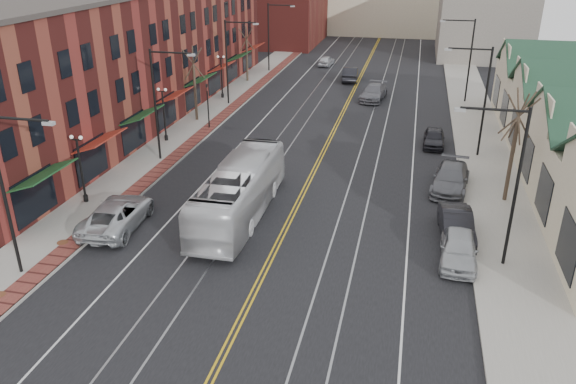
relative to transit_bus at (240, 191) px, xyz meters
The scene contains 31 objects.
ground 9.07m from the transit_bus, 70.68° to the right, with size 160.00×160.00×0.00m, color black.
sidewalk_left 14.77m from the transit_bus, 128.01° to the left, with size 4.00×120.00×0.15m, color gray.
sidewalk_right 18.97m from the transit_bus, 37.75° to the left, with size 4.00×120.00×0.15m, color gray.
building_left 24.86m from the transit_bus, 130.82° to the left, with size 10.00×50.00×11.00m, color maroon.
backdrop_mid 76.69m from the transit_bus, 87.79° to the left, with size 22.00×14.00×9.00m, color beige.
backdrop_right 59.49m from the transit_bus, 72.40° to the left, with size 12.00×16.00×11.00m, color slate.
streetlight_l_0 12.17m from the transit_bus, 133.86° to the right, with size 3.33×0.25×8.00m.
streetlight_l_1 11.60m from the transit_bus, 136.88° to the left, with size 3.33×0.25×8.00m.
streetlight_l_2 25.16m from the transit_bus, 108.95° to the left, with size 3.33×0.25×8.00m.
streetlight_l_3 40.54m from the transit_bus, 101.56° to the left, with size 3.33×0.25×8.00m.
streetlight_r_0 14.61m from the transit_bus, ahead, with size 3.33×0.25×8.00m.
streetlight_r_1 19.80m from the transit_bus, 44.13° to the left, with size 3.33×0.25×8.00m.
streetlight_r_2 32.90m from the transit_bus, 64.67° to the left, with size 3.33×0.25×8.00m.
lamppost_l_1 9.87m from the transit_bus, behind, with size 0.84×0.28×4.27m.
lamppost_l_2 15.21m from the transit_bus, 130.38° to the left, with size 0.84×0.28×4.27m.
lamppost_l_3 27.41m from the transit_bus, 111.06° to the left, with size 0.84×0.28×4.27m.
tree_left_near 20.09m from the transit_bus, 118.51° to the left, with size 1.78×1.37×6.48m.
tree_left_far 34.95m from the transit_bus, 105.87° to the left, with size 1.66×1.28×6.02m.
tree_right_mid 16.57m from the transit_bus, 19.85° to the left, with size 1.90×1.46×6.93m.
manhole_mid 9.98m from the transit_bus, 146.68° to the right, with size 0.60×0.60×0.02m, color #592D19.
manhole_far 8.39m from the transit_bus, behind, with size 0.60×0.60×0.02m, color #592D19.
traffic_signal 17.37m from the transit_bus, 116.15° to the left, with size 0.18×0.15×3.80m.
transit_bus is the anchor object (origin of this frame).
parked_suv 7.02m from the transit_bus, 155.62° to the right, with size 2.70×5.85×1.63m, color silver.
parked_car_a 12.53m from the transit_bus, 11.40° to the right, with size 1.82×4.51×1.54m, color #ACB0B4.
parked_car_b 12.28m from the transit_bus, ahead, with size 1.61×4.62×1.52m, color black.
parked_car_c 13.95m from the transit_bus, 28.99° to the left, with size 2.18×5.36×1.56m, color slate.
parked_car_d 19.05m from the transit_bus, 53.80° to the left, with size 1.61×4.00×1.36m, color #232328.
distant_car_left 36.77m from the transit_bus, 86.96° to the left, with size 1.69×4.84×1.59m, color black.
distant_car_right 29.12m from the transit_bus, 79.41° to the left, with size 2.16×5.31×1.54m, color slate.
distant_car_far 44.79m from the transit_bus, 92.73° to the left, with size 1.54×3.82×1.30m, color silver.
Camera 1 is at (6.36, -19.92, 14.83)m, focal length 35.00 mm.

